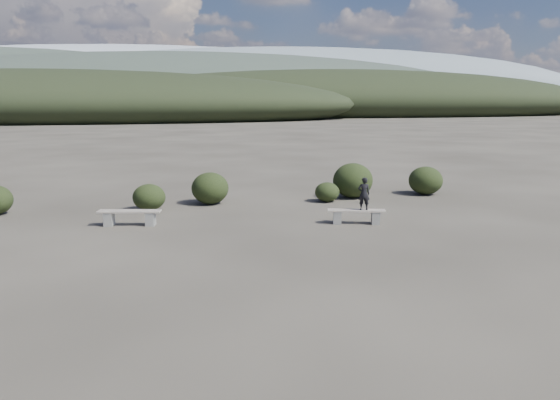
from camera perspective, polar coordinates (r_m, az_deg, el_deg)
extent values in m
plane|color=#302B25|center=(11.81, 4.30, -8.31)|extent=(1200.00, 1200.00, 0.00)
cube|color=slate|center=(17.37, -17.43, -1.89)|extent=(0.32, 0.41, 0.42)
cube|color=slate|center=(17.05, -13.38, -1.92)|extent=(0.32, 0.41, 0.42)
cube|color=gray|center=(17.15, -15.46, -1.14)|extent=(1.93, 0.71, 0.05)
cube|color=slate|center=(16.95, 5.99, -1.81)|extent=(0.32, 0.39, 0.39)
cube|color=slate|center=(17.04, 9.95, -1.85)|extent=(0.32, 0.39, 0.39)
cube|color=gray|center=(16.93, 8.00, -1.10)|extent=(1.80, 0.78, 0.05)
imported|color=black|center=(16.85, 8.76, 0.66)|extent=(0.40, 0.29, 1.01)
ellipsoid|color=black|center=(19.32, -13.52, 0.28)|extent=(1.12, 1.12, 0.92)
ellipsoid|color=black|center=(20.08, -7.32, 1.23)|extent=(1.36, 1.36, 1.16)
ellipsoid|color=black|center=(20.45, 4.95, 0.83)|extent=(0.92, 0.92, 0.73)
ellipsoid|color=black|center=(21.37, 7.62, 2.04)|extent=(1.54, 1.54, 1.35)
ellipsoid|color=black|center=(22.67, 14.97, 1.98)|extent=(1.35, 1.35, 1.13)
ellipsoid|color=black|center=(103.21, -23.06, 9.15)|extent=(110.00, 40.00, 12.00)
ellipsoid|color=black|center=(126.60, 7.15, 10.22)|extent=(120.00, 44.00, 14.00)
ellipsoid|color=#303A30|center=(170.83, -9.59, 10.99)|extent=(190.00, 64.00, 24.00)
ellipsoid|color=slate|center=(319.29, 2.88, 11.68)|extent=(340.00, 110.00, 44.00)
ellipsoid|color=#959DA7|center=(411.79, -14.44, 11.50)|extent=(460.00, 140.00, 56.00)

